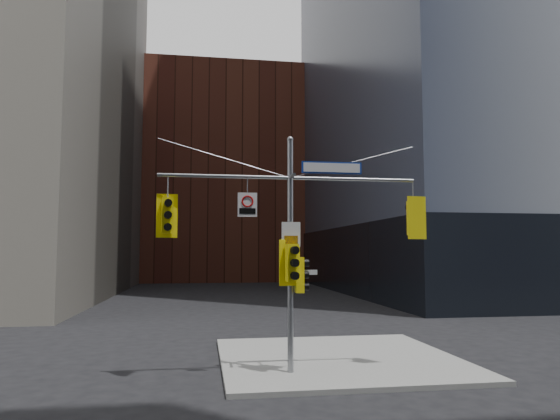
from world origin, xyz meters
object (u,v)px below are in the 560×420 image
object	(u,v)px
traffic_light_pole_side	(301,275)
regulatory_sign_arm	(247,204)
traffic_light_pole_front	(292,263)
traffic_light_east_arm	(414,218)
signal_assembly	(290,229)
traffic_light_west_arm	(167,215)
street_sign_blade	(332,168)

from	to	relation	value
traffic_light_pole_side	regulatory_sign_arm	distance (m)	2.70
traffic_light_pole_front	traffic_light_pole_side	bearing A→B (deg)	26.91
traffic_light_east_arm	traffic_light_pole_front	xyz separation A→B (m)	(-3.99, -0.27, -1.40)
signal_assembly	traffic_light_east_arm	xyz separation A→B (m)	(3.98, 0.00, 0.38)
traffic_light_east_arm	traffic_light_pole_front	bearing A→B (deg)	-5.04
signal_assembly	traffic_light_west_arm	distance (m)	3.70
traffic_light_west_arm	traffic_light_east_arm	distance (m)	7.66
traffic_light_west_arm	traffic_light_pole_side	world-z (taller)	traffic_light_west_arm
traffic_light_west_arm	traffic_light_pole_side	bearing A→B (deg)	-8.62
signal_assembly	street_sign_blade	bearing A→B (deg)	0.15
traffic_light_pole_front	regulatory_sign_arm	size ratio (longest dim) A/B	1.90
traffic_light_east_arm	regulatory_sign_arm	xyz separation A→B (m)	(-5.30, -0.02, 0.37)
traffic_light_west_arm	regulatory_sign_arm	bearing A→B (deg)	-9.33
traffic_light_east_arm	traffic_light_pole_front	distance (m)	4.23
traffic_light_west_arm	traffic_light_pole_front	world-z (taller)	traffic_light_west_arm
traffic_light_west_arm	regulatory_sign_arm	distance (m)	2.39
street_sign_blade	regulatory_sign_arm	world-z (taller)	street_sign_blade
signal_assembly	regulatory_sign_arm	world-z (taller)	signal_assembly
traffic_light_pole_side	traffic_light_west_arm	bearing A→B (deg)	90.94
traffic_light_east_arm	traffic_light_pole_side	world-z (taller)	traffic_light_east_arm
signal_assembly	street_sign_blade	size ratio (longest dim) A/B	4.17
traffic_light_pole_front	street_sign_blade	size ratio (longest dim) A/B	0.72
regulatory_sign_arm	street_sign_blade	bearing A→B (deg)	2.74
traffic_light_east_arm	regulatory_sign_arm	world-z (taller)	regulatory_sign_arm
traffic_light_east_arm	street_sign_blade	xyz separation A→B (m)	(-2.67, 0.00, 1.55)
traffic_light_pole_side	street_sign_blade	world-z (taller)	street_sign_blade
signal_assembly	traffic_light_pole_side	xyz separation A→B (m)	(0.33, 0.01, -1.39)
traffic_light_west_arm	regulatory_sign_arm	world-z (taller)	regulatory_sign_arm
traffic_light_east_arm	traffic_light_pole_front	world-z (taller)	traffic_light_east_arm
street_sign_blade	traffic_light_east_arm	bearing A→B (deg)	0.28
signal_assembly	street_sign_blade	distance (m)	2.34
signal_assembly	traffic_light_pole_front	xyz separation A→B (m)	(-0.00, -0.27, -1.01)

